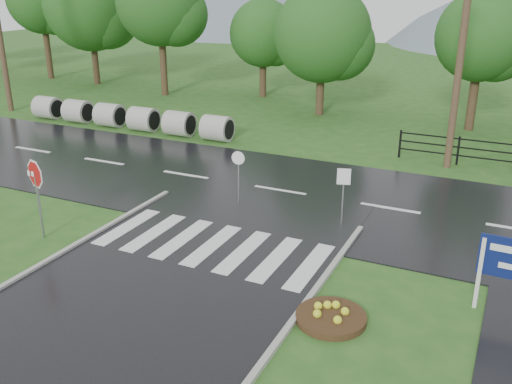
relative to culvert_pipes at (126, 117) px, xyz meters
The scene contains 11 objects.
ground 18.38m from the culvert_pipes, 54.72° to the right, with size 120.00×120.00×0.00m, color #29571D.
main_road 11.75m from the culvert_pipes, 25.23° to the right, with size 90.00×8.00×0.04m, color black.
crosswalk 14.59m from the culvert_pipes, 43.30° to the right, with size 6.50×2.80×0.02m.
hills 54.40m from the culvert_pipes, 74.25° to the left, with size 102.00×48.00×48.00m.
treeline 14.70m from the culvert_pipes, 37.78° to the left, with size 83.20×5.20×10.00m.
culvert_pipes is the anchor object (origin of this frame).
stop_sign 13.01m from the culvert_pipes, 63.59° to the right, with size 1.09×0.38×2.58m.
flower_bed 19.22m from the culvert_pipes, 39.16° to the right, with size 1.61×1.61×0.32m.
reg_sign_small 15.22m from the culvert_pipes, 27.18° to the right, with size 0.41×0.13×1.87m.
reg_sign_round 12.10m from the culvert_pipes, 34.89° to the right, with size 0.45×0.08×1.94m.
utility_pole_east 16.13m from the culvert_pipes, ahead, with size 1.52×0.31×8.57m.
Camera 1 is at (7.47, -7.83, 7.32)m, focal length 40.00 mm.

